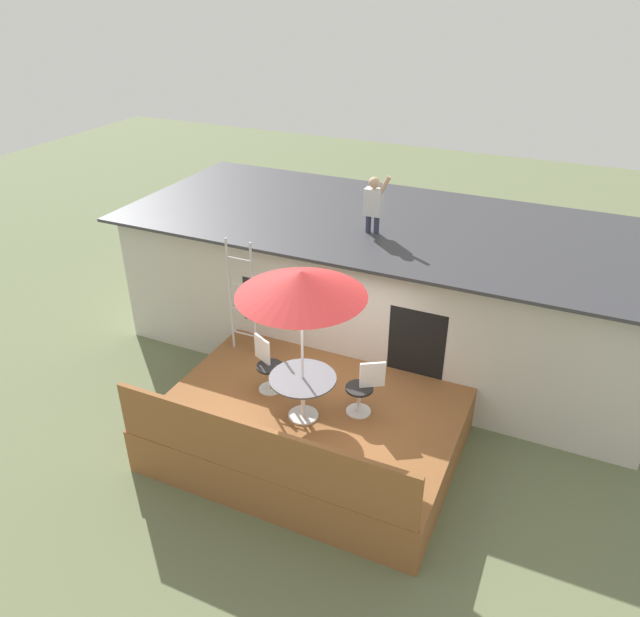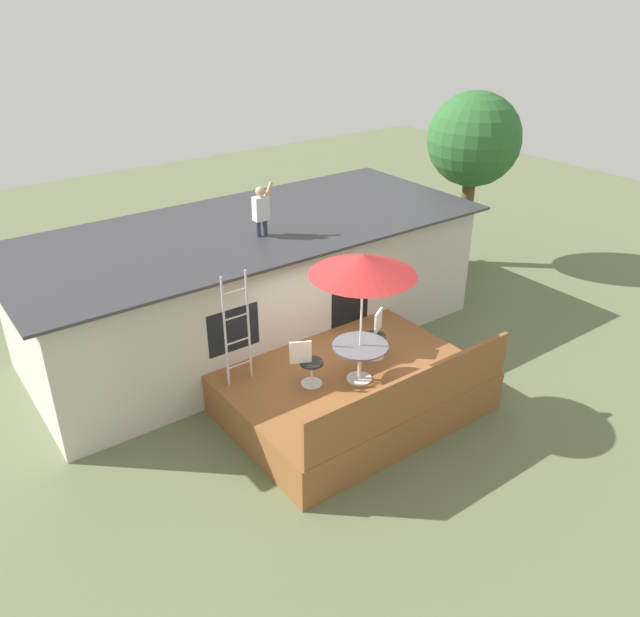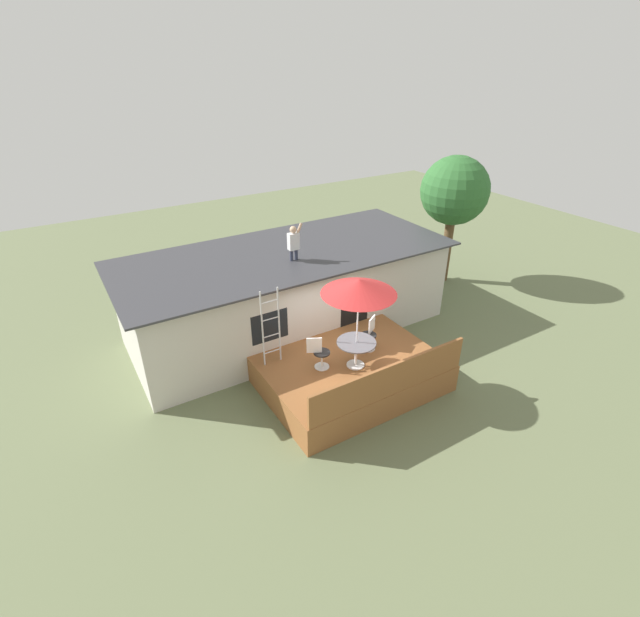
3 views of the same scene
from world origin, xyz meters
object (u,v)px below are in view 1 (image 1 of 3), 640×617
object	(u,v)px
patio_chair_right	(364,388)
patio_table	(303,386)
person_figure	(374,201)
patio_umbrella	(301,284)
step_ladder	(242,298)
patio_chair_left	(267,365)

from	to	relation	value
patio_chair_right	patio_table	bearing A→B (deg)	-0.00
patio_chair_right	person_figure	bearing A→B (deg)	-102.84
patio_umbrella	patio_chair_right	xyz separation A→B (m)	(0.82, 0.50, -1.89)
patio_table	patio_chair_right	distance (m)	0.97
patio_umbrella	step_ladder	xyz separation A→B (m)	(-1.83, 1.29, -1.25)
patio_chair_left	step_ladder	bearing A→B (deg)	165.02
patio_table	person_figure	world-z (taller)	person_figure
step_ladder	person_figure	world-z (taller)	person_figure
patio_chair_left	patio_chair_right	xyz separation A→B (m)	(1.69, 0.06, 0.00)
patio_table	patio_chair_left	xyz separation A→B (m)	(-0.87, 0.44, -0.13)
patio_chair_right	patio_umbrella	bearing A→B (deg)	-0.00
person_figure	patio_chair_right	distance (m)	3.51
person_figure	patio_umbrella	bearing A→B (deg)	-88.47
patio_chair_left	patio_umbrella	bearing A→B (deg)	0.00
patio_chair_right	step_ladder	bearing A→B (deg)	-48.04
person_figure	patio_chair_left	xyz separation A→B (m)	(-0.79, -2.74, -2.09)
patio_umbrella	step_ladder	world-z (taller)	patio_umbrella
person_figure	patio_chair_left	size ratio (longest dim) A/B	1.21
patio_table	patio_chair_right	size ratio (longest dim) A/B	1.13
patio_umbrella	patio_chair_right	bearing A→B (deg)	31.51
person_figure	step_ladder	bearing A→B (deg)	-132.66
patio_chair_right	patio_chair_left	bearing A→B (deg)	-29.40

